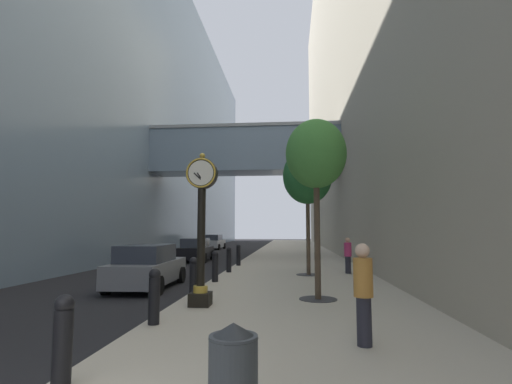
% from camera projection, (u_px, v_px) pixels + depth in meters
% --- Properties ---
extents(ground_plane, '(110.00, 110.00, 0.00)m').
position_uv_depth(ground_plane, '(249.00, 258.00, 29.35)').
color(ground_plane, black).
rests_on(ground_plane, ground).
extents(sidewalk_right, '(6.93, 80.00, 0.14)m').
position_uv_depth(sidewalk_right, '(294.00, 254.00, 32.01)').
color(sidewalk_right, '#BCB29E').
rests_on(sidewalk_right, ground).
extents(building_block_left, '(23.60, 80.00, 27.33)m').
position_uv_depth(building_block_left, '(123.00, 102.00, 34.66)').
color(building_block_left, slate).
rests_on(building_block_left, ground).
extents(building_block_right, '(9.00, 80.00, 37.68)m').
position_uv_depth(building_block_right, '(385.00, 35.00, 33.10)').
color(building_block_right, '#A89E89').
rests_on(building_block_right, ground).
extents(street_clock, '(0.84, 0.55, 4.13)m').
position_uv_depth(street_clock, '(201.00, 221.00, 10.43)').
color(street_clock, black).
rests_on(street_clock, sidewalk_right).
extents(bollard_nearest, '(0.26, 0.26, 1.19)m').
position_uv_depth(bollard_nearest, '(63.00, 339.00, 4.97)').
color(bollard_nearest, black).
rests_on(bollard_nearest, sidewalk_right).
extents(bollard_second, '(0.26, 0.26, 1.19)m').
position_uv_depth(bollard_second, '(154.00, 295.00, 8.30)').
color(bollard_second, black).
rests_on(bollard_second, sidewalk_right).
extents(bollard_third, '(0.26, 0.26, 1.19)m').
position_uv_depth(bollard_third, '(193.00, 276.00, 11.62)').
color(bollard_third, black).
rests_on(bollard_third, sidewalk_right).
extents(bollard_fourth, '(0.26, 0.26, 1.19)m').
position_uv_depth(bollard_fourth, '(215.00, 266.00, 14.95)').
color(bollard_fourth, black).
rests_on(bollard_fourth, sidewalk_right).
extents(bollard_fifth, '(0.26, 0.26, 1.19)m').
position_uv_depth(bollard_fifth, '(229.00, 259.00, 18.27)').
color(bollard_fifth, black).
rests_on(bollard_fifth, sidewalk_right).
extents(bollard_sixth, '(0.26, 0.26, 1.19)m').
position_uv_depth(bollard_sixth, '(238.00, 254.00, 21.60)').
color(bollard_sixth, black).
rests_on(bollard_sixth, sidewalk_right).
extents(street_tree_near, '(1.82, 1.82, 5.34)m').
position_uv_depth(street_tree_near, '(316.00, 156.00, 11.57)').
color(street_tree_near, '#333335').
rests_on(street_tree_near, sidewalk_right).
extents(street_tree_mid_near, '(2.24, 2.24, 5.74)m').
position_uv_depth(street_tree_mid_near, '(307.00, 177.00, 17.55)').
color(street_tree_mid_near, '#333335').
rests_on(street_tree_mid_near, sidewalk_right).
extents(trash_bin, '(0.53, 0.53, 1.05)m').
position_uv_depth(trash_bin, '(233.00, 373.00, 4.02)').
color(trash_bin, '#383D42').
rests_on(trash_bin, sidewalk_right).
extents(pedestrian_walking, '(0.35, 0.35, 1.78)m').
position_uv_depth(pedestrian_walking, '(363.00, 291.00, 6.80)').
color(pedestrian_walking, '#23232D').
rests_on(pedestrian_walking, sidewalk_right).
extents(pedestrian_by_clock, '(0.37, 0.37, 1.65)m').
position_uv_depth(pedestrian_by_clock, '(348.00, 254.00, 17.76)').
color(pedestrian_by_clock, '#23232D').
rests_on(pedestrian_by_clock, sidewalk_right).
extents(car_grey_near, '(2.10, 4.44, 1.60)m').
position_uv_depth(car_grey_near, '(147.00, 267.00, 14.20)').
color(car_grey_near, slate).
rests_on(car_grey_near, ground).
extents(car_black_mid, '(2.08, 4.25, 1.56)m').
position_uv_depth(car_black_mid, '(196.00, 250.00, 26.10)').
color(car_black_mid, black).
rests_on(car_black_mid, ground).
extents(car_silver_far, '(2.07, 4.15, 1.58)m').
position_uv_depth(car_silver_far, '(214.00, 242.00, 41.33)').
color(car_silver_far, '#B7BABF').
rests_on(car_silver_far, ground).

